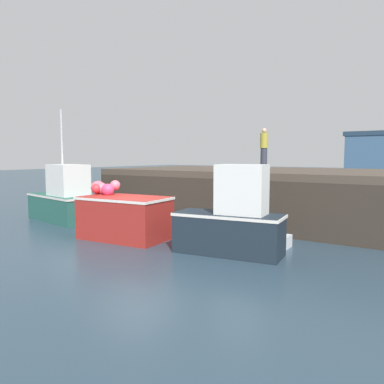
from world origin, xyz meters
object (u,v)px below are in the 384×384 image
Objects in this scene: fishing_boat_mid at (232,221)px; fishing_boat_near_left at (65,200)px; rowboat at (260,239)px; dockworker at (264,148)px; fishing_boat_near_right at (124,215)px.

fishing_boat_near_left is at bearing 173.76° from fishing_boat_mid.
rowboat is 1.03× the size of dockworker.
fishing_boat_near_right is 3.83m from fishing_boat_mid.
dockworker is at bearing 106.65° from fishing_boat_mid.
fishing_boat_near_left is at bearing -136.76° from dockworker.
fishing_boat_mid is 7.33m from dockworker.
fishing_boat_mid is (3.83, 0.21, 0.15)m from fishing_boat_near_right.
fishing_boat_near_left is 2.54× the size of dockworker.
fishing_boat_mid is at bearing -97.00° from rowboat.
dockworker reaches higher than fishing_boat_near_right.
fishing_boat_near_left is 1.42× the size of fishing_boat_near_right.
fishing_boat_mid is at bearing 3.16° from fishing_boat_near_right.
dockworker is at bearing 112.57° from rowboat.
fishing_boat_near_right is 1.74× the size of rowboat.
fishing_boat_mid is at bearing -6.24° from fishing_boat_near_left.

